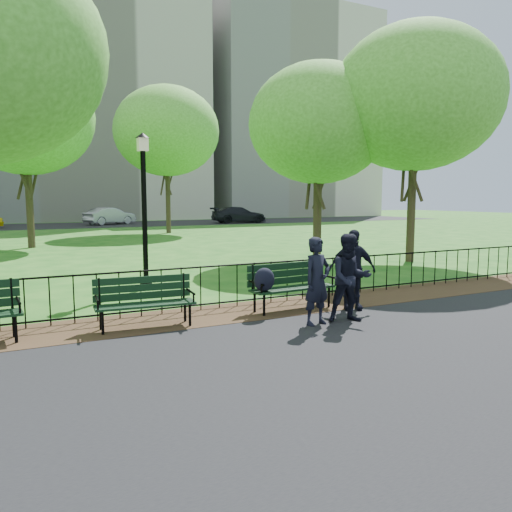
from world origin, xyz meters
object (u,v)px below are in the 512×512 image
tree_near_e (319,124)px  sedan_silver (110,216)px  park_bench_main (279,280)px  tree_mid_e (415,98)px  lamppost (144,205)px  tree_far_c (25,117)px  person_mid (350,278)px  park_bench_left_a (144,296)px  person_right (352,270)px  person_left (317,281)px  sedan_dark (239,215)px  tree_far_e (167,131)px

tree_near_e → sedan_silver: tree_near_e is taller
park_bench_main → tree_mid_e: (7.95, 4.72, 4.97)m
lamppost → tree_far_c: (-2.05, 12.31, 3.67)m
tree_near_e → person_mid: 10.17m
park_bench_main → park_bench_left_a: size_ratio=1.07×
tree_near_e → person_right: 9.25m
park_bench_left_a → person_left: (2.77, -1.21, 0.24)m
tree_far_c → sedan_silver: 19.55m
lamppost → sedan_silver: (4.66, 29.97, -1.36)m
sedan_dark → park_bench_left_a: bearing=157.6°
tree_far_c → sedan_dark: size_ratio=1.71×
lamppost → tree_mid_e: size_ratio=0.47×
tree_far_e → tree_near_e: bearing=-86.5°
tree_far_c → person_right: tree_far_c is taller
lamppost → tree_far_e: bearing=71.6°
park_bench_main → tree_far_c: tree_far_c is taller
lamppost → person_right: bearing=-53.6°
park_bench_left_a → tree_mid_e: tree_mid_e is taller
tree_mid_e → sedan_dark: 27.65m
person_mid → sedan_silver: (2.21, 34.96, -0.10)m
tree_mid_e → lamppost: bearing=-174.1°
tree_mid_e → person_right: 9.63m
person_mid → sedan_silver: 35.03m
person_left → person_mid: bearing=-19.3°
tree_near_e → sedan_silver: size_ratio=1.65×
park_bench_left_a → person_right: bearing=-3.0°
person_right → sedan_dark: (12.17, 31.83, -0.11)m
person_left → tree_mid_e: bearing=25.5°
person_right → park_bench_left_a: bearing=-164.9°
park_bench_main → person_mid: size_ratio=1.15×
person_mid → tree_mid_e: bearing=59.2°
tree_near_e → tree_far_e: 15.52m
lamppost → tree_far_c: tree_far_c is taller
sedan_silver → lamppost: bearing=146.6°
tree_near_e → sedan_silver: bearing=95.2°
park_bench_main → tree_far_c: 17.23m
tree_near_e → park_bench_main: bearing=-128.6°
sedan_silver → sedan_dark: sedan_dark is taller
sedan_dark → lamppost: bearing=156.1°
park_bench_left_a → sedan_dark: sedan_dark is taller
person_mid → person_right: bearing=69.8°
sedan_silver → person_left: bearing=150.8°
person_mid → person_right: person_right is taller
tree_mid_e → sedan_dark: tree_mid_e is taller
tree_near_e → sedan_dark: bearing=71.6°
sedan_silver → park_bench_main: bearing=150.4°
sedan_dark → tree_far_e: bearing=140.1°
person_right → sedan_dark: bearing=91.3°
tree_far_c → park_bench_left_a: bearing=-86.1°
sedan_silver → sedan_dark: (10.61, -2.35, 0.00)m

